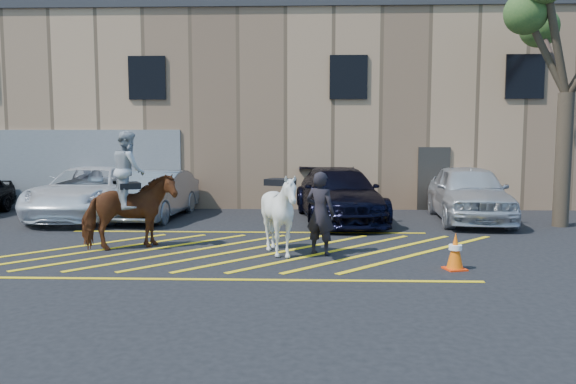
{
  "coord_description": "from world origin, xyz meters",
  "views": [
    {
      "loc": [
        1.58,
        -12.69,
        2.6
      ],
      "look_at": [
        1.14,
        0.2,
        1.3
      ],
      "focal_mm": 35.0,
      "sensor_mm": 36.0,
      "label": 1
    }
  ],
  "objects_px": {
    "car_blue_suv": "(339,195)",
    "car_white_suv": "(469,193)",
    "mounted_bay": "(129,202)",
    "tree": "(569,24)",
    "saddled_white": "(280,214)",
    "car_silver_sedan": "(155,195)",
    "car_white_pickup": "(90,192)",
    "handler": "(320,213)",
    "traffic_cone": "(455,251)"
  },
  "relations": [
    {
      "from": "car_silver_sedan",
      "to": "car_white_suv",
      "type": "relative_size",
      "value": 0.89
    },
    {
      "from": "car_white_suv",
      "to": "car_blue_suv",
      "type": "bearing_deg",
      "value": -174.01
    },
    {
      "from": "car_blue_suv",
      "to": "saddled_white",
      "type": "relative_size",
      "value": 2.65
    },
    {
      "from": "car_blue_suv",
      "to": "tree",
      "type": "bearing_deg",
      "value": -14.94
    },
    {
      "from": "car_white_suv",
      "to": "mounted_bay",
      "type": "bearing_deg",
      "value": -148.12
    },
    {
      "from": "car_blue_suv",
      "to": "handler",
      "type": "xyz_separation_m",
      "value": [
        -0.68,
        -4.98,
        0.11
      ]
    },
    {
      "from": "car_silver_sedan",
      "to": "car_blue_suv",
      "type": "bearing_deg",
      "value": 2.01
    },
    {
      "from": "saddled_white",
      "to": "car_blue_suv",
      "type": "bearing_deg",
      "value": 73.22
    },
    {
      "from": "car_silver_sedan",
      "to": "tree",
      "type": "xyz_separation_m",
      "value": [
        12.04,
        -1.17,
        4.95
      ]
    },
    {
      "from": "car_blue_suv",
      "to": "mounted_bay",
      "type": "distance_m",
      "value": 6.78
    },
    {
      "from": "car_white_suv",
      "to": "traffic_cone",
      "type": "relative_size",
      "value": 6.94
    },
    {
      "from": "handler",
      "to": "saddled_white",
      "type": "distance_m",
      "value": 0.88
    },
    {
      "from": "saddled_white",
      "to": "tree",
      "type": "xyz_separation_m",
      "value": [
        7.85,
        4.23,
        4.78
      ]
    },
    {
      "from": "car_white_suv",
      "to": "traffic_cone",
      "type": "bearing_deg",
      "value": -103.12
    },
    {
      "from": "mounted_bay",
      "to": "saddled_white",
      "type": "bearing_deg",
      "value": -9.98
    },
    {
      "from": "car_white_suv",
      "to": "tree",
      "type": "distance_m",
      "value": 5.46
    },
    {
      "from": "tree",
      "to": "traffic_cone",
      "type": "bearing_deg",
      "value": -129.19
    },
    {
      "from": "car_white_pickup",
      "to": "handler",
      "type": "xyz_separation_m",
      "value": [
        7.19,
        -5.42,
        0.11
      ]
    },
    {
      "from": "car_blue_suv",
      "to": "mounted_bay",
      "type": "height_order",
      "value": "mounted_bay"
    },
    {
      "from": "car_blue_suv",
      "to": "tree",
      "type": "distance_m",
      "value": 8.02
    },
    {
      "from": "car_blue_suv",
      "to": "tree",
      "type": "height_order",
      "value": "tree"
    },
    {
      "from": "car_white_pickup",
      "to": "handler",
      "type": "height_order",
      "value": "handler"
    },
    {
      "from": "car_white_suv",
      "to": "car_white_pickup",
      "type": "bearing_deg",
      "value": -177.0
    },
    {
      "from": "mounted_bay",
      "to": "saddled_white",
      "type": "distance_m",
      "value": 3.54
    },
    {
      "from": "car_white_pickup",
      "to": "mounted_bay",
      "type": "xyz_separation_m",
      "value": [
        2.84,
        -4.97,
        0.29
      ]
    },
    {
      "from": "car_silver_sedan",
      "to": "traffic_cone",
      "type": "relative_size",
      "value": 6.2
    },
    {
      "from": "car_silver_sedan",
      "to": "car_blue_suv",
      "type": "relative_size",
      "value": 0.82
    },
    {
      "from": "car_white_pickup",
      "to": "car_blue_suv",
      "type": "distance_m",
      "value": 7.89
    },
    {
      "from": "mounted_bay",
      "to": "saddled_white",
      "type": "height_order",
      "value": "mounted_bay"
    },
    {
      "from": "mounted_bay",
      "to": "car_silver_sedan",
      "type": "bearing_deg",
      "value": 98.4
    },
    {
      "from": "car_silver_sedan",
      "to": "saddled_white",
      "type": "bearing_deg",
      "value": -47.56
    },
    {
      "from": "car_white_pickup",
      "to": "tree",
      "type": "xyz_separation_m",
      "value": [
        14.17,
        -1.35,
        4.89
      ]
    },
    {
      "from": "car_white_pickup",
      "to": "handler",
      "type": "relative_size",
      "value": 3.16
    },
    {
      "from": "car_white_pickup",
      "to": "car_silver_sedan",
      "type": "xyz_separation_m",
      "value": [
        2.13,
        -0.18,
        -0.06
      ]
    },
    {
      "from": "car_white_suv",
      "to": "mounted_bay",
      "type": "relative_size",
      "value": 1.87
    },
    {
      "from": "handler",
      "to": "tree",
      "type": "xyz_separation_m",
      "value": [
        6.98,
        4.07,
        4.78
      ]
    },
    {
      "from": "car_silver_sedan",
      "to": "car_white_pickup",
      "type": "bearing_deg",
      "value": 179.88
    },
    {
      "from": "car_white_pickup",
      "to": "traffic_cone",
      "type": "bearing_deg",
      "value": -35.25
    },
    {
      "from": "tree",
      "to": "saddled_white",
      "type": "bearing_deg",
      "value": -151.64
    },
    {
      "from": "handler",
      "to": "mounted_bay",
      "type": "relative_size",
      "value": 0.67
    },
    {
      "from": "car_white_pickup",
      "to": "tree",
      "type": "bearing_deg",
      "value": -6.18
    },
    {
      "from": "car_white_suv",
      "to": "handler",
      "type": "relative_size",
      "value": 2.78
    },
    {
      "from": "handler",
      "to": "saddled_white",
      "type": "xyz_separation_m",
      "value": [
        -0.87,
        -0.16,
        -0.0
      ]
    },
    {
      "from": "mounted_bay",
      "to": "tree",
      "type": "xyz_separation_m",
      "value": [
        11.33,
        3.62,
        4.6
      ]
    },
    {
      "from": "car_silver_sedan",
      "to": "saddled_white",
      "type": "relative_size",
      "value": 2.17
    },
    {
      "from": "car_blue_suv",
      "to": "car_white_suv",
      "type": "xyz_separation_m",
      "value": [
        3.96,
        0.09,
        0.06
      ]
    },
    {
      "from": "car_blue_suv",
      "to": "traffic_cone",
      "type": "xyz_separation_m",
      "value": [
        1.91,
        -6.28,
        -0.43
      ]
    },
    {
      "from": "car_white_suv",
      "to": "saddled_white",
      "type": "height_order",
      "value": "saddled_white"
    },
    {
      "from": "car_silver_sedan",
      "to": "handler",
      "type": "xyz_separation_m",
      "value": [
        5.06,
        -5.24,
        0.17
      ]
    },
    {
      "from": "car_white_suv",
      "to": "saddled_white",
      "type": "relative_size",
      "value": 2.43
    }
  ]
}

